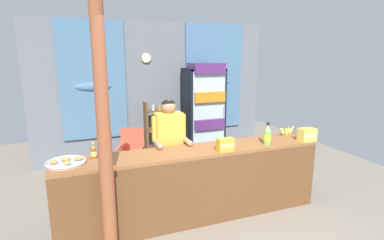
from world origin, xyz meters
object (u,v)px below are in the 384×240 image
timber_post (104,137)px  banana_bunch (287,131)px  shopkeeper (169,141)px  snack_box_choco_powder (225,145)px  drink_fridge (204,107)px  soda_bottle_iced_tea (94,152)px  snack_box_instant_noodle (307,135)px  stall_counter (198,179)px  bottle_shelf_rack (157,131)px  soda_bottle_lime_soda (268,135)px  plastic_lawn_chair (132,150)px  pastry_tray (66,162)px

timber_post → banana_bunch: size_ratio=9.78×
shopkeeper → snack_box_choco_powder: (0.55, -0.62, 0.06)m
drink_fridge → shopkeeper: bearing=-126.1°
timber_post → soda_bottle_iced_tea: size_ratio=13.65×
banana_bunch → snack_box_choco_powder: bearing=-163.1°
shopkeeper → snack_box_choco_powder: bearing=-48.7°
timber_post → banana_bunch: 2.77m
timber_post → snack_box_instant_noodle: timber_post is taller
stall_counter → soda_bottle_iced_tea: soda_bottle_iced_tea is taller
bottle_shelf_rack → soda_bottle_lime_soda: 2.61m
shopkeeper → plastic_lawn_chair: bearing=104.9°
snack_box_choco_powder → banana_bunch: snack_box_choco_powder is taller
drink_fridge → snack_box_choco_powder: size_ratio=9.48×
stall_counter → shopkeeper: (-0.21, 0.55, 0.39)m
soda_bottle_lime_soda → snack_box_choco_powder: size_ratio=1.44×
soda_bottle_lime_soda → pastry_tray: soda_bottle_lime_soda is taller
drink_fridge → bottle_shelf_rack: bearing=170.4°
banana_bunch → snack_box_instant_noodle: bearing=-81.7°
stall_counter → snack_box_instant_noodle: (1.62, -0.08, 0.45)m
pastry_tray → bottle_shelf_rack: bearing=54.3°
shopkeeper → soda_bottle_lime_soda: size_ratio=5.14×
pastry_tray → shopkeeper: bearing=16.4°
drink_fridge → shopkeeper: 2.09m
plastic_lawn_chair → pastry_tray: 1.97m
stall_counter → drink_fridge: bearing=65.4°
bottle_shelf_rack → snack_box_instant_noodle: bottle_shelf_rack is taller
shopkeeper → soda_bottle_iced_tea: shopkeeper is taller
plastic_lawn_chair → bottle_shelf_rack: bearing=44.1°
shopkeeper → pastry_tray: bearing=-163.6°
stall_counter → bottle_shelf_rack: (0.07, 2.39, 0.05)m
soda_bottle_iced_tea → banana_bunch: (2.79, 0.07, -0.03)m
drink_fridge → soda_bottle_lime_soda: (-0.01, -2.24, -0.01)m
timber_post → snack_box_instant_noodle: (2.75, 0.18, -0.29)m
bottle_shelf_rack → soda_bottle_lime_soda: bearing=-68.7°
snack_box_instant_noodle → soda_bottle_lime_soda: bearing=173.6°
timber_post → plastic_lawn_chair: timber_post is taller
bottle_shelf_rack → pastry_tray: 2.77m
bottle_shelf_rack → shopkeeper: size_ratio=0.80×
bottle_shelf_rack → banana_bunch: 2.60m
stall_counter → snack_box_instant_noodle: snack_box_instant_noodle is taller
shopkeeper → snack_box_instant_noodle: size_ratio=6.72×
plastic_lawn_chair → shopkeeper: shopkeeper is taller
plastic_lawn_chair → snack_box_instant_noodle: snack_box_instant_noodle is taller
snack_box_instant_noodle → banana_bunch: snack_box_instant_noodle is taller
soda_bottle_lime_soda → shopkeeper: bearing=155.6°
soda_bottle_iced_tea → drink_fridge: bearing=41.8°
drink_fridge → plastic_lawn_chair: 1.73m
drink_fridge → soda_bottle_lime_soda: size_ratio=6.58×
stall_counter → plastic_lawn_chair: (-0.54, 1.80, -0.09)m
soda_bottle_lime_soda → soda_bottle_iced_tea: soda_bottle_lime_soda is taller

